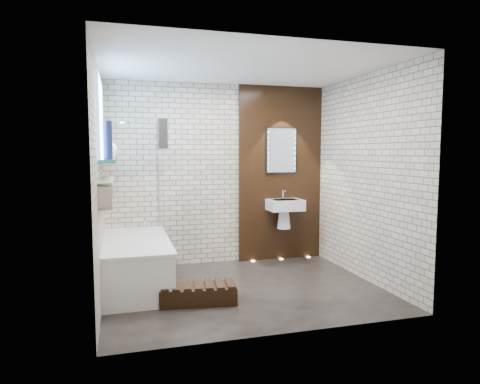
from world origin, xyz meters
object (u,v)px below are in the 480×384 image
object	(u,v)px
bath_screen	(161,179)
led_mirror	(281,150)
washbasin	(285,209)
walnut_step	(198,294)
bathtub	(136,263)

from	to	relation	value
bath_screen	led_mirror	xyz separation A→B (m)	(1.82, 0.34, 0.37)
washbasin	led_mirror	distance (m)	0.88
washbasin	walnut_step	distance (m)	2.19
washbasin	walnut_step	bearing A→B (deg)	-138.44
washbasin	led_mirror	world-z (taller)	led_mirror
bathtub	washbasin	distance (m)	2.32
bathtub	led_mirror	xyz separation A→B (m)	(2.17, 0.78, 1.36)
washbasin	walnut_step	xyz separation A→B (m)	(-1.55, -1.37, -0.70)
bathtub	washbasin	size ratio (longest dim) A/B	3.00
bathtub	walnut_step	size ratio (longest dim) A/B	2.12
bathtub	walnut_step	bearing A→B (deg)	-50.20
bath_screen	washbasin	distance (m)	1.89
bath_screen	walnut_step	world-z (taller)	bath_screen
bathtub	walnut_step	world-z (taller)	bathtub
led_mirror	walnut_step	distance (m)	2.68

